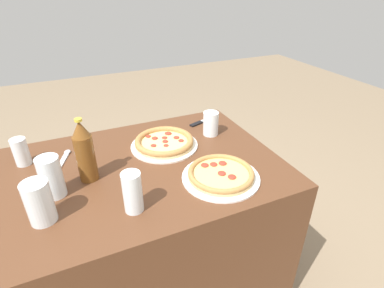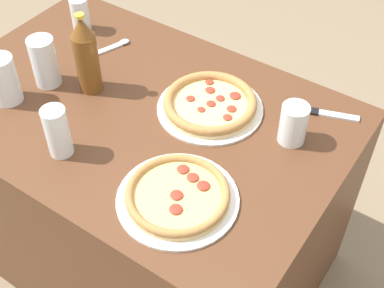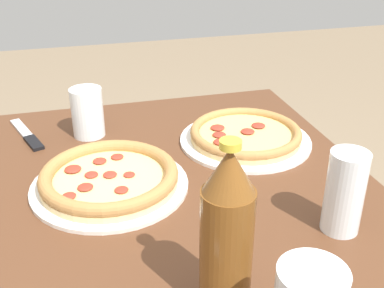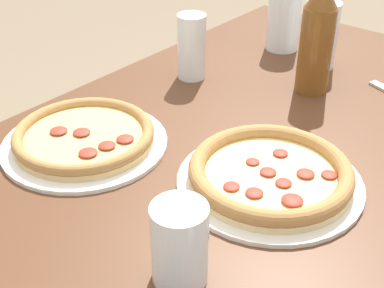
# 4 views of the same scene
# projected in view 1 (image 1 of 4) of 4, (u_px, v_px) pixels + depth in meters

# --- Properties ---
(ground_plane) EXTENTS (8.00, 8.00, 0.00)m
(ground_plane) POSITION_uv_depth(u_px,v_px,m) (147.00, 284.00, 1.58)
(ground_plane) COLOR #847056
(table) EXTENTS (1.20, 0.80, 0.74)m
(table) POSITION_uv_depth(u_px,v_px,m) (141.00, 234.00, 1.40)
(table) COLOR #56331E
(table) RESTS_ON ground_plane
(pizza_pepperoni) EXTENTS (0.30, 0.30, 0.04)m
(pizza_pepperoni) POSITION_uv_depth(u_px,v_px,m) (221.00, 174.00, 1.15)
(pizza_pepperoni) COLOR white
(pizza_pepperoni) RESTS_ON table
(pizza_veggie) EXTENTS (0.31, 0.31, 0.04)m
(pizza_veggie) POSITION_uv_depth(u_px,v_px,m) (164.00, 142.00, 1.36)
(pizza_veggie) COLOR silver
(pizza_veggie) RESTS_ON table
(glass_mango_juice) EXTENTS (0.07, 0.07, 0.12)m
(glass_mango_juice) POSITION_uv_depth(u_px,v_px,m) (211.00, 125.00, 1.45)
(glass_mango_juice) COLOR white
(glass_mango_juice) RESTS_ON table
(glass_lemonade) EXTENTS (0.06, 0.06, 0.12)m
(glass_lemonade) POSITION_uv_depth(u_px,v_px,m) (21.00, 153.00, 1.22)
(glass_lemonade) COLOR white
(glass_lemonade) RESTS_ON table
(glass_orange_juice) EXTENTS (0.08, 0.08, 0.15)m
(glass_orange_juice) POSITION_uv_depth(u_px,v_px,m) (52.00, 179.00, 1.04)
(glass_orange_juice) COLOR white
(glass_orange_juice) RESTS_ON table
(glass_cola) EXTENTS (0.08, 0.08, 0.15)m
(glass_cola) POSITION_uv_depth(u_px,v_px,m) (40.00, 204.00, 0.93)
(glass_cola) COLOR white
(glass_cola) RESTS_ON table
(glass_iced_tea) EXTENTS (0.06, 0.06, 0.15)m
(glass_iced_tea) POSITION_uv_depth(u_px,v_px,m) (133.00, 193.00, 0.97)
(glass_iced_tea) COLOR white
(glass_iced_tea) RESTS_ON table
(beer_bottle) EXTENTS (0.07, 0.07, 0.25)m
(beer_bottle) POSITION_uv_depth(u_px,v_px,m) (85.00, 152.00, 1.10)
(beer_bottle) COLOR brown
(beer_bottle) RESTS_ON table
(knife) EXTENTS (0.19, 0.08, 0.01)m
(knife) POSITION_uv_depth(u_px,v_px,m) (203.00, 121.00, 1.60)
(knife) COLOR black
(knife) RESTS_ON table
(spoon) EXTENTS (0.08, 0.17, 0.01)m
(spoon) POSITION_uv_depth(u_px,v_px,m) (64.00, 158.00, 1.28)
(spoon) COLOR silver
(spoon) RESTS_ON table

